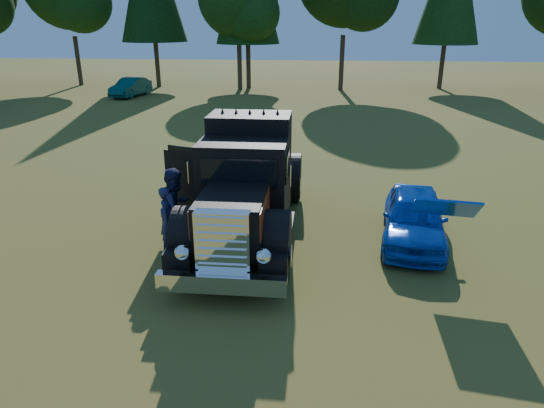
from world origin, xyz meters
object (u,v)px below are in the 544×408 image
(spectator_near, at_px, (169,219))
(hotrod_coupe, at_px, (414,217))
(spectator_far, at_px, (176,208))
(distant_teal_car, at_px, (131,87))
(diamond_t_truck, at_px, (246,190))

(spectator_near, bearing_deg, hotrod_coupe, -77.34)
(spectator_far, relative_size, distant_teal_car, 0.49)
(diamond_t_truck, distance_m, spectator_far, 1.75)
(diamond_t_truck, bearing_deg, spectator_far, -157.64)
(spectator_far, bearing_deg, hotrod_coupe, -69.44)
(spectator_near, distance_m, distant_teal_car, 26.29)
(hotrod_coupe, relative_size, spectator_near, 2.65)
(spectator_near, relative_size, distant_teal_car, 0.40)
(spectator_near, bearing_deg, distant_teal_car, 25.51)
(spectator_near, height_order, spectator_far, spectator_far)
(diamond_t_truck, relative_size, spectator_far, 3.62)
(hotrod_coupe, bearing_deg, spectator_near, -170.17)
(spectator_near, relative_size, spectator_far, 0.80)
(spectator_near, xyz_separation_m, spectator_far, (0.14, 0.22, 0.20))
(diamond_t_truck, xyz_separation_m, spectator_near, (-1.73, -0.88, -0.49))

